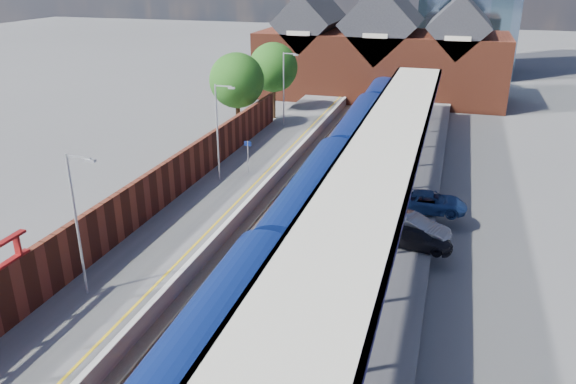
% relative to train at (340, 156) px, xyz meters
% --- Properties ---
extents(ground, '(240.00, 240.00, 0.00)m').
position_rel_train_xyz_m(ground, '(-1.49, 3.42, -2.12)').
color(ground, '#5B5B5E').
rests_on(ground, ground).
extents(ballast_bed, '(6.00, 76.00, 0.06)m').
position_rel_train_xyz_m(ballast_bed, '(-1.49, -6.58, -2.09)').
color(ballast_bed, '#473D33').
rests_on(ballast_bed, ground).
extents(rails, '(4.51, 76.00, 0.14)m').
position_rel_train_xyz_m(rails, '(-1.49, -6.58, -2.00)').
color(rails, slate).
rests_on(rails, ground).
extents(left_platform, '(5.00, 76.00, 1.00)m').
position_rel_train_xyz_m(left_platform, '(-6.99, -6.58, -1.62)').
color(left_platform, '#565659').
rests_on(left_platform, ground).
extents(right_platform, '(6.00, 76.00, 1.00)m').
position_rel_train_xyz_m(right_platform, '(4.51, -6.58, -1.62)').
color(right_platform, '#565659').
rests_on(right_platform, ground).
extents(coping_left, '(0.30, 76.00, 0.05)m').
position_rel_train_xyz_m(coping_left, '(-4.64, -6.58, -1.10)').
color(coping_left, silver).
rests_on(coping_left, left_platform).
extents(coping_right, '(0.30, 76.00, 0.05)m').
position_rel_train_xyz_m(coping_right, '(1.66, -6.58, -1.10)').
color(coping_right, silver).
rests_on(coping_right, right_platform).
extents(yellow_line, '(0.14, 76.00, 0.01)m').
position_rel_train_xyz_m(yellow_line, '(-5.24, -6.58, -1.12)').
color(yellow_line, yellow).
rests_on(yellow_line, left_platform).
extents(train, '(3.15, 65.95, 3.45)m').
position_rel_train_xyz_m(train, '(0.00, 0.00, 0.00)').
color(train, '#0C1B54').
rests_on(train, ground).
extents(canopy, '(4.50, 52.00, 4.48)m').
position_rel_train_xyz_m(canopy, '(3.99, -4.63, 3.13)').
color(canopy, '#100E52').
rests_on(canopy, right_platform).
extents(lamp_post_b, '(1.48, 0.18, 7.00)m').
position_rel_train_xyz_m(lamp_post_b, '(-7.86, -20.58, 2.87)').
color(lamp_post_b, '#A5A8AA').
rests_on(lamp_post_b, left_platform).
extents(lamp_post_c, '(1.48, 0.18, 7.00)m').
position_rel_train_xyz_m(lamp_post_c, '(-7.86, -4.58, 2.87)').
color(lamp_post_c, '#A5A8AA').
rests_on(lamp_post_c, left_platform).
extents(lamp_post_d, '(1.48, 0.18, 7.00)m').
position_rel_train_xyz_m(lamp_post_d, '(-7.86, 11.42, 2.87)').
color(lamp_post_d, '#A5A8AA').
rests_on(lamp_post_d, left_platform).
extents(platform_sign, '(0.55, 0.08, 2.50)m').
position_rel_train_xyz_m(platform_sign, '(-6.49, -2.58, 0.57)').
color(platform_sign, '#A5A8AA').
rests_on(platform_sign, left_platform).
extents(brick_wall, '(0.35, 50.00, 3.86)m').
position_rel_train_xyz_m(brick_wall, '(-9.59, -13.04, 0.33)').
color(brick_wall, maroon).
rests_on(brick_wall, left_platform).
extents(station_building, '(30.00, 12.12, 13.78)m').
position_rel_train_xyz_m(station_building, '(-1.49, 31.42, 3.33)').
color(station_building, maroon).
rests_on(station_building, ground).
extents(tree_near, '(5.20, 5.20, 8.10)m').
position_rel_train_xyz_m(tree_near, '(-11.84, 9.33, 3.23)').
color(tree_near, '#382314').
rests_on(tree_near, ground).
extents(tree_far, '(5.20, 5.20, 8.10)m').
position_rel_train_xyz_m(tree_far, '(-10.84, 17.33, 3.23)').
color(tree_far, '#382314').
rests_on(tree_far, ground).
extents(parked_car_silver, '(4.66, 2.52, 1.46)m').
position_rel_train_xyz_m(parked_car_silver, '(6.22, -10.31, -0.39)').
color(parked_car_silver, '#A4A4A9').
rests_on(parked_car_silver, right_platform).
extents(parked_car_dark, '(4.10, 2.17, 1.13)m').
position_rel_train_xyz_m(parked_car_dark, '(6.67, -11.28, -0.55)').
color(parked_car_dark, black).
rests_on(parked_car_dark, right_platform).
extents(parked_car_blue, '(4.81, 2.44, 1.30)m').
position_rel_train_xyz_m(parked_car_blue, '(7.01, -6.04, -0.47)').
color(parked_car_blue, navy).
rests_on(parked_car_blue, right_platform).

